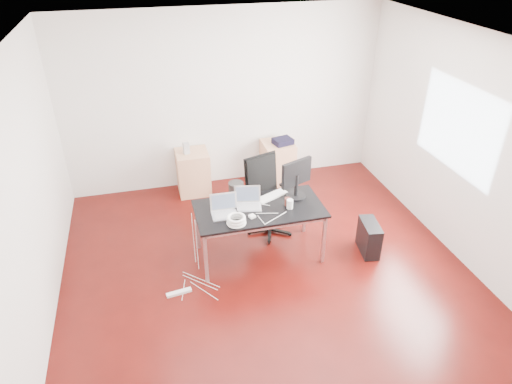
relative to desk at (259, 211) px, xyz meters
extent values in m
plane|color=#3A0906|center=(0.01, -0.36, -0.68)|extent=(5.00, 5.00, 0.00)
plane|color=silver|center=(0.01, -0.36, 2.12)|extent=(5.00, 5.00, 0.00)
plane|color=silver|center=(0.01, 2.14, 0.72)|extent=(5.00, 0.00, 5.00)
plane|color=silver|center=(0.01, -2.86, 0.72)|extent=(5.00, 0.00, 5.00)
plane|color=silver|center=(-2.49, -0.36, 0.72)|extent=(0.00, 5.00, 5.00)
plane|color=silver|center=(2.51, -0.36, 0.72)|extent=(0.00, 5.00, 5.00)
plane|color=white|center=(2.49, -0.16, 0.92)|extent=(0.00, 1.50, 1.50)
cube|color=black|center=(0.00, 0.00, 0.04)|extent=(1.60, 0.80, 0.03)
cube|color=silver|center=(-0.75, -0.35, -0.33)|extent=(0.04, 0.04, 0.70)
cube|color=silver|center=(-0.75, 0.35, -0.33)|extent=(0.04, 0.04, 0.70)
cube|color=silver|center=(0.75, -0.35, -0.33)|extent=(0.04, 0.04, 0.70)
cube|color=silver|center=(0.75, 0.35, -0.33)|extent=(0.04, 0.04, 0.70)
cylinder|color=black|center=(0.28, 0.46, -0.44)|extent=(0.06, 0.06, 0.47)
cube|color=black|center=(0.28, 0.46, -0.18)|extent=(0.60, 0.59, 0.06)
cube|color=black|center=(0.21, 0.67, 0.13)|extent=(0.47, 0.23, 0.55)
cube|color=tan|center=(-0.60, 1.87, -0.33)|extent=(0.50, 0.50, 0.70)
cube|color=tan|center=(0.82, 1.87, -0.33)|extent=(0.50, 0.50, 0.70)
cube|color=black|center=(1.42, -0.30, -0.46)|extent=(0.27, 0.48, 0.44)
cylinder|color=black|center=(0.02, 1.48, -0.54)|extent=(0.28, 0.28, 0.28)
cube|color=white|center=(-1.11, -0.48, -0.66)|extent=(0.31, 0.10, 0.04)
cube|color=silver|center=(-0.44, -0.07, 0.06)|extent=(0.34, 0.24, 0.01)
cube|color=silver|center=(-0.44, 0.05, 0.18)|extent=(0.33, 0.06, 0.22)
cube|color=#475166|center=(-0.44, 0.04, 0.18)|extent=(0.29, 0.04, 0.18)
cube|color=silver|center=(-0.14, 0.04, 0.06)|extent=(0.37, 0.29, 0.01)
cube|color=silver|center=(-0.11, 0.15, 0.18)|extent=(0.33, 0.11, 0.22)
cube|color=#475166|center=(-0.11, 0.15, 0.18)|extent=(0.29, 0.09, 0.18)
cylinder|color=black|center=(0.53, 0.15, 0.06)|extent=(0.26, 0.26, 0.02)
cylinder|color=black|center=(0.53, 0.15, 0.22)|extent=(0.05, 0.05, 0.30)
cube|color=black|center=(0.53, 0.17, 0.39)|extent=(0.44, 0.22, 0.34)
cube|color=#475166|center=(0.53, 0.19, 0.39)|extent=(0.37, 0.15, 0.29)
cube|color=white|center=(0.23, 0.22, 0.06)|extent=(0.46, 0.31, 0.02)
cylinder|color=white|center=(0.36, -0.10, 0.11)|extent=(0.08, 0.08, 0.12)
cylinder|color=#50221B|center=(0.36, -0.02, 0.10)|extent=(0.08, 0.08, 0.10)
torus|color=white|center=(-0.35, -0.27, 0.07)|extent=(0.24, 0.24, 0.04)
torus|color=white|center=(-0.35, -0.27, 0.11)|extent=(0.23, 0.23, 0.04)
torus|color=white|center=(-0.35, -0.27, 0.14)|extent=(0.22, 0.22, 0.04)
cube|color=white|center=(-0.14, -0.18, 0.07)|extent=(0.09, 0.09, 0.03)
cube|color=#9E9E9E|center=(-0.68, 1.85, 0.11)|extent=(0.10, 0.10, 0.18)
cube|color=black|center=(0.88, 1.82, 0.07)|extent=(0.35, 0.30, 0.09)
camera|label=1|loc=(-1.25, -4.62, 3.11)|focal=32.00mm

